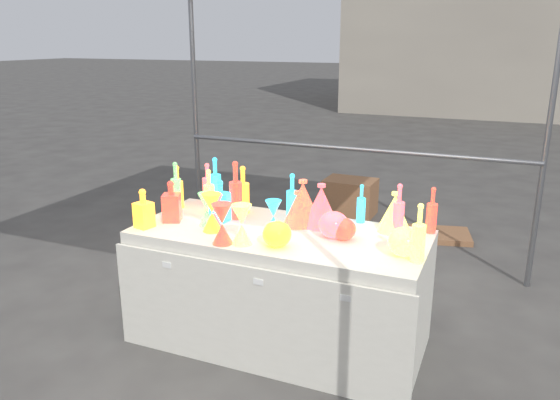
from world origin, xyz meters
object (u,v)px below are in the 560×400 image
at_px(hourglass_0, 222,224).
at_px(lampshade_0, 297,208).
at_px(globe_0, 277,236).
at_px(decanter_0, 143,208).
at_px(cardboard_box_closed, 350,197).
at_px(bottle_0, 178,187).
at_px(display_table, 279,287).

relative_size(hourglass_0, lampshade_0, 1.06).
bearing_deg(globe_0, hourglass_0, -165.99).
distance_m(decanter_0, hourglass_0, 0.59).
bearing_deg(decanter_0, cardboard_box_closed, 94.12).
relative_size(cardboard_box_closed, bottle_0, 1.82).
xyz_separation_m(display_table, cardboard_box_closed, (-0.32, 2.75, -0.17)).
height_order(hourglass_0, globe_0, hourglass_0).
distance_m(globe_0, lampshade_0, 0.39).
bearing_deg(hourglass_0, bottle_0, 141.36).
xyz_separation_m(display_table, globe_0, (0.09, -0.24, 0.44)).
height_order(cardboard_box_closed, lampshade_0, lampshade_0).
xyz_separation_m(hourglass_0, lampshade_0, (0.28, 0.47, -0.01)).
bearing_deg(lampshade_0, display_table, -98.52).
distance_m(cardboard_box_closed, decanter_0, 3.12).
distance_m(cardboard_box_closed, globe_0, 3.07).
distance_m(display_table, globe_0, 0.51).
bearing_deg(hourglass_0, cardboard_box_closed, 91.72).
bearing_deg(hourglass_0, decanter_0, 174.37).
relative_size(display_table, lampshade_0, 8.13).
relative_size(bottle_0, globe_0, 1.80).
bearing_deg(decanter_0, globe_0, 14.74).
xyz_separation_m(cardboard_box_closed, hourglass_0, (0.09, -3.06, 0.67)).
bearing_deg(globe_0, decanter_0, -178.77).
relative_size(display_table, hourglass_0, 7.65).
relative_size(display_table, globe_0, 11.00).
distance_m(bottle_0, globe_0, 1.03).
distance_m(bottle_0, hourglass_0, 0.80).
relative_size(display_table, decanter_0, 7.33).
height_order(hourglass_0, lampshade_0, hourglass_0).
height_order(bottle_0, decanter_0, bottle_0).
bearing_deg(cardboard_box_closed, decanter_0, -98.37).
distance_m(bottle_0, decanter_0, 0.45).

